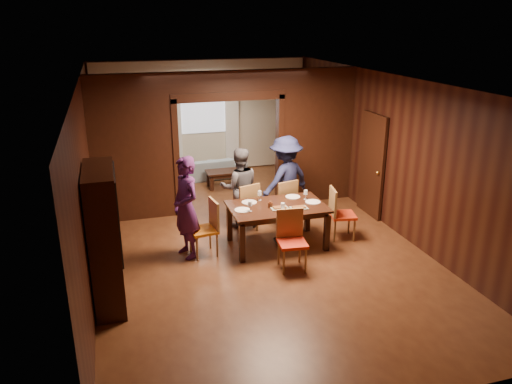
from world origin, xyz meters
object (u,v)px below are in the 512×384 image
object	(u,v)px
chair_far_r	(282,202)
person_purple	(186,208)
sofa	(205,168)
person_grey	(240,188)
coffee_table	(223,179)
chair_left	(203,228)
chair_far_l	(244,207)
chair_right	(343,213)
dining_table	(277,226)
chair_near	(292,241)
hutch	(105,238)
person_navy	(286,180)

from	to	relation	value
chair_far_r	person_purple	bearing A→B (deg)	7.62
sofa	chair_far_r	distance (m)	3.55
sofa	person_purple	bearing A→B (deg)	70.87
person_grey	coffee_table	bearing A→B (deg)	-87.07
person_purple	chair_left	size ratio (longest dim) A/B	1.81
person_purple	chair_far_l	world-z (taller)	person_purple
sofa	chair_right	world-z (taller)	chair_right
person_grey	sofa	world-z (taller)	person_grey
dining_table	coffee_table	world-z (taller)	dining_table
person_purple	chair_far_r	size ratio (longest dim) A/B	1.81
sofa	chair_right	distance (m)	4.64
person_grey	chair_far_l	xyz separation A→B (m)	(0.02, -0.26, -0.30)
person_purple	person_grey	size ratio (longest dim) A/B	1.12
chair_far_r	chair_near	bearing A→B (deg)	62.52
person_grey	chair_far_l	world-z (taller)	person_grey
chair_far_r	dining_table	bearing A→B (deg)	51.60
chair_right	chair_far_r	bearing A→B (deg)	56.81
coffee_table	chair_left	size ratio (longest dim) A/B	0.82
person_purple	chair_near	size ratio (longest dim) A/B	1.81
hutch	chair_near	bearing A→B (deg)	3.73
sofa	coffee_table	bearing A→B (deg)	104.76
dining_table	chair_far_l	bearing A→B (deg)	115.38
chair_near	chair_right	bearing A→B (deg)	39.40
sofa	dining_table	world-z (taller)	dining_table
chair_left	chair_far_r	bearing A→B (deg)	107.54
chair_far_r	sofa	bearing A→B (deg)	-89.64
sofa	chair_left	bearing A→B (deg)	74.46
person_purple	chair_left	xyz separation A→B (m)	(0.27, -0.05, -0.39)
sofa	dining_table	size ratio (longest dim) A/B	1.04
sofa	chair_near	bearing A→B (deg)	90.50
chair_right	chair_left	bearing A→B (deg)	99.98
chair_near	person_grey	bearing A→B (deg)	106.16
person_grey	hutch	size ratio (longest dim) A/B	0.78
person_purple	person_grey	world-z (taller)	person_purple
person_purple	chair_far_r	bearing A→B (deg)	92.35
chair_left	coffee_table	bearing A→B (deg)	154.01
chair_left	chair_far_l	xyz separation A→B (m)	(0.94, 0.80, 0.00)
hutch	chair_right	bearing A→B (deg)	14.15
chair_far_l	chair_far_r	distance (m)	0.77
person_purple	dining_table	world-z (taller)	person_purple
chair_far_r	hutch	world-z (taller)	hutch
person_purple	person_grey	bearing A→B (deg)	111.83
person_navy	person_grey	bearing A→B (deg)	-27.42
person_purple	coffee_table	size ratio (longest dim) A/B	2.20
person_grey	person_navy	size ratio (longest dim) A/B	0.90
sofa	chair_far_r	world-z (taller)	chair_far_r
dining_table	chair_near	size ratio (longest dim) A/B	1.74
sofa	chair_far_r	bearing A→B (deg)	99.70
coffee_table	person_grey	bearing A→B (deg)	-95.09
person_navy	coffee_table	size ratio (longest dim) A/B	2.18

